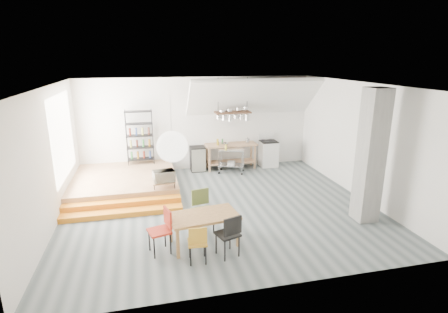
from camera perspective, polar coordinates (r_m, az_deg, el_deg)
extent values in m
plane|color=#4E595B|center=(9.41, -0.67, -8.20)|extent=(8.00, 8.00, 0.00)
cube|color=silver|center=(12.23, -4.25, 5.33)|extent=(8.00, 0.04, 3.20)
cube|color=silver|center=(8.94, -26.60, -0.34)|extent=(0.04, 7.00, 3.20)
cube|color=silver|center=(10.46, 21.24, 2.45)|extent=(0.04, 7.00, 3.20)
cube|color=white|center=(8.60, -0.74, 11.63)|extent=(8.00, 7.00, 0.02)
cube|color=white|center=(11.92, 4.81, 9.66)|extent=(4.40, 1.44, 1.32)
cube|color=white|center=(10.32, -24.83, 3.01)|extent=(0.02, 2.50, 2.20)
cube|color=#976B4B|center=(11.02, -15.82, -4.00)|extent=(3.00, 3.00, 0.40)
cube|color=orange|center=(9.27, -16.20, -8.82)|extent=(3.00, 0.35, 0.13)
cube|color=orange|center=(9.56, -16.14, -7.59)|extent=(3.00, 0.35, 0.27)
cube|color=gray|center=(8.88, 22.83, 0.00)|extent=(0.50, 0.50, 3.20)
cube|color=#976B4B|center=(12.27, 1.16, 1.96)|extent=(1.80, 0.60, 0.06)
cube|color=#976B4B|center=(12.43, 1.14, -0.86)|extent=(1.70, 0.55, 0.04)
cube|color=#976B4B|center=(12.80, 4.46, 0.43)|extent=(0.06, 0.06, 0.86)
cube|color=#976B4B|center=(12.42, -2.77, -0.03)|extent=(0.06, 0.06, 0.86)
cube|color=#976B4B|center=(12.40, 5.07, -0.10)|extent=(0.06, 0.06, 0.86)
cube|color=#976B4B|center=(12.01, -2.39, -0.59)|extent=(0.06, 0.06, 0.86)
cube|color=white|center=(12.78, 7.24, 0.42)|extent=(0.60, 0.60, 0.90)
cube|color=black|center=(12.67, 7.31, 2.47)|extent=(0.58, 0.58, 0.03)
cube|color=white|center=(12.89, 6.90, 3.31)|extent=(0.60, 0.05, 0.25)
cylinder|color=black|center=(12.84, 7.69, 2.75)|extent=(0.18, 0.18, 0.02)
cylinder|color=black|center=(12.74, 6.51, 2.69)|extent=(0.18, 0.18, 0.02)
cylinder|color=black|center=(12.58, 8.14, 2.46)|extent=(0.18, 0.18, 0.02)
cylinder|color=black|center=(12.48, 6.94, 2.40)|extent=(0.18, 0.18, 0.02)
cube|color=#45281B|center=(11.84, 1.43, 7.23)|extent=(1.20, 0.50, 0.05)
cylinder|color=black|center=(11.66, -0.97, 9.94)|extent=(0.02, 0.02, 1.15)
cylinder|color=black|center=(11.90, 3.81, 10.03)|extent=(0.02, 0.02, 1.15)
cylinder|color=silver|center=(11.70, -0.90, 6.43)|extent=(0.16, 0.16, 0.12)
cylinder|color=silver|center=(11.75, 0.06, 6.37)|extent=(0.20, 0.20, 0.16)
cylinder|color=silver|center=(11.80, 1.01, 6.31)|extent=(0.16, 0.16, 0.20)
cylinder|color=silver|center=(11.84, 1.95, 6.54)|extent=(0.20, 0.20, 0.12)
cylinder|color=silver|center=(11.90, 2.89, 6.47)|extent=(0.16, 0.16, 0.16)
cylinder|color=silver|center=(11.96, 3.82, 6.41)|extent=(0.20, 0.20, 0.20)
cylinder|color=black|center=(12.04, -11.59, 3.41)|extent=(0.02, 0.02, 1.80)
cylinder|color=black|center=(12.05, -15.59, 3.16)|extent=(0.02, 0.02, 1.80)
cylinder|color=black|center=(11.69, -11.53, 3.04)|extent=(0.02, 0.02, 1.80)
cylinder|color=black|center=(11.70, -15.65, 2.78)|extent=(0.02, 0.02, 1.80)
cube|color=black|center=(12.04, -13.36, -0.37)|extent=(0.88, 0.38, 0.02)
cube|color=black|center=(11.94, -13.48, 1.47)|extent=(0.88, 0.38, 0.02)
cube|color=black|center=(11.85, -13.61, 3.34)|extent=(0.88, 0.38, 0.02)
cube|color=black|center=(11.77, -13.74, 5.24)|extent=(0.88, 0.38, 0.02)
cube|color=black|center=(11.71, -13.86, 7.16)|extent=(0.88, 0.38, 0.03)
cylinder|color=#35863A|center=(12.01, -13.40, 0.27)|extent=(0.07, 0.07, 0.24)
cylinder|color=#9E6B1A|center=(11.91, -13.53, 2.12)|extent=(0.07, 0.07, 0.24)
cylinder|color=maroon|center=(11.82, -13.65, 4.00)|extent=(0.07, 0.07, 0.24)
cube|color=#976B4B|center=(9.72, -9.76, -4.12)|extent=(0.60, 0.40, 0.03)
cylinder|color=black|center=(9.92, -8.24, -4.14)|extent=(0.02, 0.02, 0.13)
cylinder|color=black|center=(9.90, -11.36, -4.34)|extent=(0.02, 0.02, 0.13)
cylinder|color=black|center=(9.61, -8.06, -4.82)|extent=(0.02, 0.02, 0.13)
cylinder|color=black|center=(9.58, -11.28, -5.03)|extent=(0.02, 0.02, 0.13)
sphere|color=white|center=(6.73, -8.45, 1.58)|extent=(0.60, 0.60, 0.60)
cube|color=brown|center=(7.40, -3.36, -9.67)|extent=(1.52, 0.99, 0.05)
cube|color=brown|center=(8.03, 0.38, -10.19)|extent=(0.07, 0.07, 0.62)
cube|color=brown|center=(7.71, -8.74, -11.56)|extent=(0.07, 0.07, 0.62)
cube|color=brown|center=(7.47, 2.30, -12.32)|extent=(0.07, 0.07, 0.62)
cube|color=brown|center=(7.13, -7.55, -13.97)|extent=(0.07, 0.07, 0.62)
cube|color=#AD7B1D|center=(6.95, -4.37, -13.79)|extent=(0.39, 0.39, 0.04)
cube|color=#AD7B1D|center=(6.69, -4.30, -12.79)|extent=(0.35, 0.06, 0.32)
cylinder|color=black|center=(6.92, -5.48, -15.97)|extent=(0.03, 0.03, 0.40)
cylinder|color=black|center=(6.94, -2.98, -15.81)|extent=(0.03, 0.03, 0.40)
cylinder|color=black|center=(7.17, -5.64, -14.74)|extent=(0.03, 0.03, 0.40)
cylinder|color=black|center=(7.19, -3.24, -14.60)|extent=(0.03, 0.03, 0.40)
cube|color=black|center=(7.09, 0.58, -12.55)|extent=(0.52, 0.52, 0.04)
cube|color=black|center=(6.83, 1.43, -11.28)|extent=(0.39, 0.17, 0.36)
cylinder|color=black|center=(7.01, 0.14, -15.15)|extent=(0.03, 0.03, 0.46)
cylinder|color=black|center=(7.17, 2.46, -14.42)|extent=(0.03, 0.03, 0.46)
cylinder|color=black|center=(7.26, -1.29, -14.00)|extent=(0.03, 0.03, 0.46)
cylinder|color=black|center=(7.41, 0.98, -13.33)|extent=(0.03, 0.03, 0.46)
cube|color=#566530|center=(8.02, -3.37, -8.84)|extent=(0.51, 0.51, 0.04)
cube|color=#566530|center=(8.08, -3.92, -6.56)|extent=(0.41, 0.13, 0.38)
cylinder|color=black|center=(8.33, -2.66, -9.74)|extent=(0.03, 0.03, 0.48)
cylinder|color=black|center=(8.22, -4.94, -10.16)|extent=(0.03, 0.03, 0.48)
cylinder|color=black|center=(8.05, -1.71, -10.72)|extent=(0.03, 0.03, 0.48)
cylinder|color=black|center=(7.93, -4.06, -11.18)|extent=(0.03, 0.03, 0.48)
cube|color=red|center=(7.29, -10.53, -11.91)|extent=(0.52, 0.52, 0.04)
cube|color=red|center=(7.23, -9.18, -9.78)|extent=(0.14, 0.40, 0.37)
cylinder|color=black|center=(7.31, -8.72, -13.91)|extent=(0.03, 0.03, 0.46)
cylinder|color=black|center=(7.59, -9.59, -12.75)|extent=(0.03, 0.03, 0.46)
cylinder|color=black|center=(7.23, -11.32, -14.43)|extent=(0.03, 0.03, 0.46)
cylinder|color=black|center=(7.51, -12.09, -13.23)|extent=(0.03, 0.03, 0.46)
cube|color=silver|center=(11.83, 1.21, 1.14)|extent=(0.95, 0.75, 0.04)
cube|color=silver|center=(11.98, 1.19, -1.36)|extent=(0.95, 0.75, 0.03)
cylinder|color=silver|center=(12.09, 3.17, -0.53)|extent=(0.03, 0.03, 0.80)
sphere|color=black|center=(12.21, 3.15, -2.25)|extent=(0.07, 0.07, 0.07)
cylinder|color=silver|center=(12.19, -0.49, -0.36)|extent=(0.03, 0.03, 0.80)
sphere|color=black|center=(12.31, -0.49, -2.07)|extent=(0.07, 0.07, 0.07)
cylinder|color=silver|center=(11.70, 2.96, -1.09)|extent=(0.03, 0.03, 0.80)
sphere|color=black|center=(11.82, 2.94, -2.87)|extent=(0.07, 0.07, 0.07)
cylinder|color=silver|center=(11.81, -0.82, -0.92)|extent=(0.03, 0.03, 0.80)
sphere|color=black|center=(11.92, -0.82, -2.68)|extent=(0.07, 0.07, 0.07)
cube|color=black|center=(12.20, -4.32, -0.36)|extent=(0.50, 0.50, 0.85)
imported|color=beige|center=(9.66, -9.80, -3.17)|extent=(0.62, 0.47, 0.31)
imported|color=silver|center=(12.16, 0.24, 2.11)|extent=(0.27, 0.27, 0.05)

